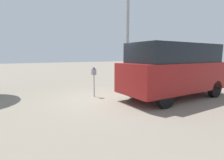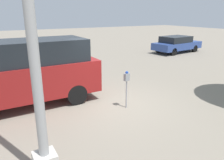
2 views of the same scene
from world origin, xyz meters
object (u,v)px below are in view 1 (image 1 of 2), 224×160
object	(u,v)px
parking_meter_near	(94,75)
parking_meter_far	(184,67)
parked_van	(176,69)
fire_hydrant	(191,76)
lamp_post	(127,51)

from	to	relation	value
parking_meter_near	parking_meter_far	xyz separation A→B (m)	(6.24, 0.03, 0.17)
parked_van	fire_hydrant	xyz separation A→B (m)	(4.48, 2.30, -0.83)
parking_meter_far	parked_van	size ratio (longest dim) A/B	0.31
parking_meter_near	fire_hydrant	world-z (taller)	parking_meter_near
parking_meter_far	fire_hydrant	bearing A→B (deg)	2.40
lamp_post	fire_hydrant	xyz separation A→B (m)	(4.11, -1.76, -1.72)
lamp_post	fire_hydrant	distance (m)	4.79
parking_meter_far	parked_van	xyz separation A→B (m)	(-3.29, -2.04, 0.10)
fire_hydrant	lamp_post	bearing A→B (deg)	156.81
fire_hydrant	parking_meter_near	bearing A→B (deg)	-177.75
lamp_post	fire_hydrant	bearing A→B (deg)	-23.19
lamp_post	fire_hydrant	size ratio (longest dim) A/B	6.76
parking_meter_near	parked_van	xyz separation A→B (m)	(2.95, -2.01, 0.27)
parking_meter_near	lamp_post	distance (m)	4.07
parked_van	fire_hydrant	world-z (taller)	parked_van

